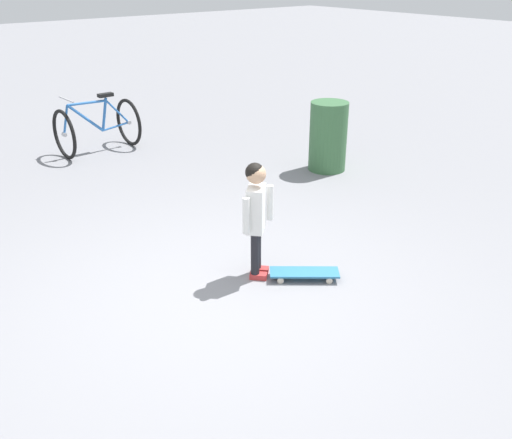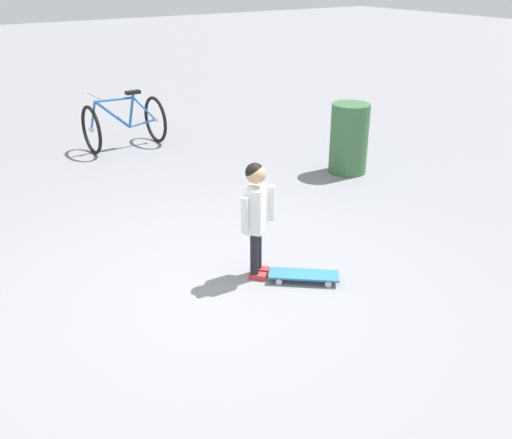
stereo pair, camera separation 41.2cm
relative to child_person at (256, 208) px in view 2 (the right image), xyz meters
The scene contains 5 objects.
ground_plane 0.87m from the child_person, 79.90° to the right, with size 50.00×50.00×0.00m, color gray.
child_person is the anchor object (origin of this frame).
skateboard 0.74m from the child_person, 42.71° to the left, with size 0.53×0.59×0.07m.
bicycle_mid 4.33m from the child_person, behind, with size 0.75×1.10×0.85m.
trash_bin 3.02m from the child_person, 122.83° to the left, with size 0.50×0.50×0.92m, color #38663D.
Camera 2 is at (3.59, -1.87, 2.57)m, focal length 39.63 mm.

